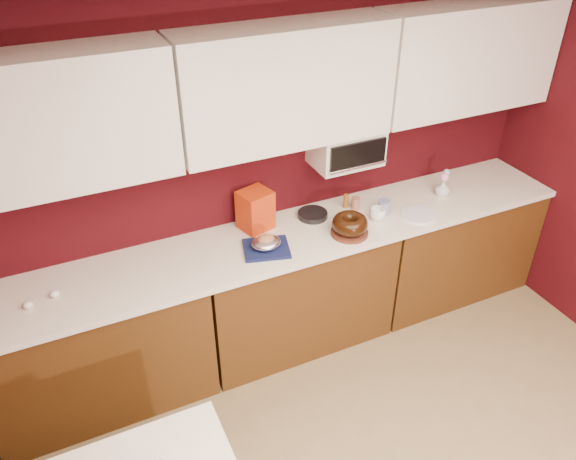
% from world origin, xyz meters
% --- Properties ---
extents(wall_back, '(4.00, 0.02, 2.50)m').
position_xyz_m(wall_back, '(0.00, 2.25, 1.25)').
color(wall_back, '#3A080D').
rests_on(wall_back, floor).
extents(base_cabinet_left, '(1.31, 0.58, 0.86)m').
position_xyz_m(base_cabinet_left, '(-1.33, 1.94, 0.43)').
color(base_cabinet_left, '#4D2C0F').
rests_on(base_cabinet_left, floor).
extents(base_cabinet_center, '(1.31, 0.58, 0.86)m').
position_xyz_m(base_cabinet_center, '(0.00, 1.94, 0.43)').
color(base_cabinet_center, '#4D2C0F').
rests_on(base_cabinet_center, floor).
extents(base_cabinet_right, '(1.31, 0.58, 0.86)m').
position_xyz_m(base_cabinet_right, '(1.33, 1.94, 0.43)').
color(base_cabinet_right, '#4D2C0F').
rests_on(base_cabinet_right, floor).
extents(countertop, '(4.00, 0.62, 0.04)m').
position_xyz_m(countertop, '(0.00, 1.94, 0.88)').
color(countertop, white).
rests_on(countertop, base_cabinet_center).
extents(upper_cabinet_left, '(1.31, 0.33, 0.70)m').
position_xyz_m(upper_cabinet_left, '(-1.33, 2.08, 1.85)').
color(upper_cabinet_left, white).
rests_on(upper_cabinet_left, wall_back).
extents(upper_cabinet_center, '(1.31, 0.33, 0.70)m').
position_xyz_m(upper_cabinet_center, '(0.00, 2.08, 1.85)').
color(upper_cabinet_center, white).
rests_on(upper_cabinet_center, wall_back).
extents(upper_cabinet_right, '(1.31, 0.33, 0.70)m').
position_xyz_m(upper_cabinet_right, '(1.33, 2.08, 1.85)').
color(upper_cabinet_right, white).
rests_on(upper_cabinet_right, wall_back).
extents(toaster_oven, '(0.45, 0.30, 0.25)m').
position_xyz_m(toaster_oven, '(0.45, 2.10, 1.38)').
color(toaster_oven, white).
rests_on(toaster_oven, upper_cabinet_center).
extents(toaster_oven_door, '(0.40, 0.02, 0.18)m').
position_xyz_m(toaster_oven_door, '(0.45, 1.94, 1.38)').
color(toaster_oven_door, black).
rests_on(toaster_oven_door, toaster_oven).
extents(toaster_oven_handle, '(0.42, 0.02, 0.02)m').
position_xyz_m(toaster_oven_handle, '(0.45, 1.93, 1.30)').
color(toaster_oven_handle, silver).
rests_on(toaster_oven_handle, toaster_oven).
extents(cake_base, '(0.27, 0.27, 0.02)m').
position_xyz_m(cake_base, '(0.33, 1.79, 0.91)').
color(cake_base, '#5A271B').
rests_on(cake_base, countertop).
extents(bundt_cake, '(0.28, 0.28, 0.10)m').
position_xyz_m(bundt_cake, '(0.33, 1.79, 0.98)').
color(bundt_cake, black).
rests_on(bundt_cake, cake_base).
extents(navy_towel, '(0.34, 0.31, 0.02)m').
position_xyz_m(navy_towel, '(-0.24, 1.86, 0.91)').
color(navy_towel, '#131A47').
rests_on(navy_towel, countertop).
extents(foil_ham_nest, '(0.22, 0.20, 0.07)m').
position_xyz_m(foil_ham_nest, '(-0.24, 1.86, 0.96)').
color(foil_ham_nest, silver).
rests_on(foil_ham_nest, navy_towel).
extents(roasted_ham, '(0.12, 0.11, 0.07)m').
position_xyz_m(roasted_ham, '(-0.24, 1.86, 0.98)').
color(roasted_ham, '#B57852').
rests_on(roasted_ham, foil_ham_nest).
extents(pandoro_box, '(0.24, 0.23, 0.27)m').
position_xyz_m(pandoro_box, '(-0.20, 2.13, 1.04)').
color(pandoro_box, '#AC150B').
rests_on(pandoro_box, countertop).
extents(dark_pan, '(0.26, 0.26, 0.04)m').
position_xyz_m(dark_pan, '(0.21, 2.08, 0.92)').
color(dark_pan, black).
rests_on(dark_pan, countertop).
extents(coffee_mug, '(0.10, 0.10, 0.10)m').
position_xyz_m(coffee_mug, '(0.59, 1.87, 0.95)').
color(coffee_mug, white).
rests_on(coffee_mug, countertop).
extents(blue_jar, '(0.11, 0.11, 0.10)m').
position_xyz_m(blue_jar, '(0.67, 1.91, 0.95)').
color(blue_jar, navy).
rests_on(blue_jar, countertop).
extents(flower_vase, '(0.11, 0.11, 0.13)m').
position_xyz_m(flower_vase, '(1.20, 1.95, 0.96)').
color(flower_vase, silver).
rests_on(flower_vase, countertop).
extents(flower_pink, '(0.06, 0.06, 0.06)m').
position_xyz_m(flower_pink, '(1.20, 1.95, 1.05)').
color(flower_pink, '#FF93C7').
rests_on(flower_pink, flower_vase).
extents(flower_blue, '(0.05, 0.05, 0.05)m').
position_xyz_m(flower_blue, '(1.23, 1.97, 1.07)').
color(flower_blue, '#95B0EF').
rests_on(flower_blue, flower_vase).
extents(china_plate, '(0.30, 0.30, 0.01)m').
position_xyz_m(china_plate, '(0.87, 1.79, 0.91)').
color(china_plate, white).
rests_on(china_plate, countertop).
extents(amber_bottle, '(0.05, 0.05, 0.10)m').
position_xyz_m(amber_bottle, '(0.47, 2.10, 0.95)').
color(amber_bottle, '#92541A').
rests_on(amber_bottle, countertop).
extents(paper_cup, '(0.06, 0.06, 0.09)m').
position_xyz_m(paper_cup, '(0.53, 2.05, 0.94)').
color(paper_cup, '#955A43').
rests_on(paper_cup, countertop).
extents(egg_left, '(0.06, 0.05, 0.04)m').
position_xyz_m(egg_left, '(-1.63, 1.90, 0.92)').
color(egg_left, silver).
rests_on(egg_left, countertop).
extents(egg_right, '(0.06, 0.05, 0.04)m').
position_xyz_m(egg_right, '(-1.49, 1.94, 0.92)').
color(egg_right, white).
rests_on(egg_right, countertop).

